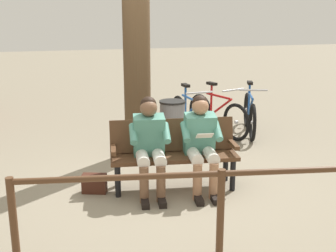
{
  "coord_description": "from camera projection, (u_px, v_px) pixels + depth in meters",
  "views": [
    {
      "loc": [
        1.39,
        5.21,
        2.23
      ],
      "look_at": [
        -0.08,
        -0.14,
        0.75
      ],
      "focal_mm": 47.02,
      "sensor_mm": 36.0,
      "label": 1
    }
  ],
  "objects": [
    {
      "name": "ground_plane",
      "position": [
        165.0,
        184.0,
        5.79
      ],
      "size": [
        40.0,
        40.0,
        0.0
      ],
      "primitive_type": "plane",
      "color": "gray"
    },
    {
      "name": "person_companion",
      "position": [
        150.0,
        142.0,
        5.36
      ],
      "size": [
        0.53,
        0.8,
        1.2
      ],
      "rotation": [
        0.0,
        0.0,
        -0.13
      ],
      "color": "#4C8C7A",
      "rests_on": "ground"
    },
    {
      "name": "litter_bin",
      "position": [
        172.0,
        126.0,
        7.03
      ],
      "size": [
        0.42,
        0.42,
        0.83
      ],
      "color": "slate",
      "rests_on": "ground"
    },
    {
      "name": "bench",
      "position": [
        173.0,
        149.0,
        5.6
      ],
      "size": [
        1.65,
        0.68,
        0.87
      ],
      "rotation": [
        0.0,
        0.0,
        -0.13
      ],
      "color": "#51331E",
      "rests_on": "ground"
    },
    {
      "name": "bicycle_green",
      "position": [
        217.0,
        115.0,
        8.02
      ],
      "size": [
        0.65,
        1.61,
        0.94
      ],
      "rotation": [
        0.0,
        0.0,
        1.89
      ],
      "color": "black",
      "rests_on": "ground"
    },
    {
      "name": "tree_trunk",
      "position": [
        137.0,
        55.0,
        6.57
      ],
      "size": [
        0.41,
        0.41,
        3.12
      ],
      "primitive_type": "cylinder",
      "color": "#4C3823",
      "rests_on": "ground"
    },
    {
      "name": "bicycle_red",
      "position": [
        189.0,
        118.0,
        7.82
      ],
      "size": [
        0.48,
        1.68,
        0.94
      ],
      "rotation": [
        0.0,
        0.0,
        1.66
      ],
      "color": "black",
      "rests_on": "ground"
    },
    {
      "name": "handbag",
      "position": [
        94.0,
        183.0,
        5.49
      ],
      "size": [
        0.33,
        0.23,
        0.24
      ],
      "primitive_type": "cube",
      "rotation": [
        0.0,
        0.0,
        -0.32
      ],
      "color": "#3F1E14",
      "rests_on": "ground"
    },
    {
      "name": "person_reading",
      "position": [
        201.0,
        139.0,
        5.45
      ],
      "size": [
        0.53,
        0.8,
        1.2
      ],
      "rotation": [
        0.0,
        0.0,
        -0.13
      ],
      "color": "#4C8C7A",
      "rests_on": "ground"
    },
    {
      "name": "bicycle_silver",
      "position": [
        250.0,
        114.0,
        8.08
      ],
      "size": [
        0.68,
        1.6,
        0.94
      ],
      "rotation": [
        0.0,
        0.0,
        1.23
      ],
      "color": "black",
      "rests_on": "ground"
    },
    {
      "name": "railing_fence",
      "position": [
        221.0,
        194.0,
        3.97
      ],
      "size": [
        3.7,
        0.66,
        0.85
      ],
      "rotation": [
        0.0,
        0.0,
        -0.16
      ],
      "color": "#51331E",
      "rests_on": "ground"
    }
  ]
}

